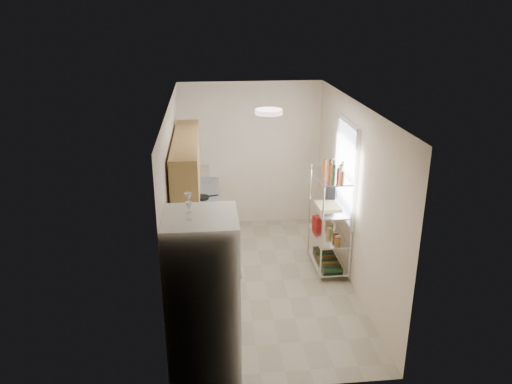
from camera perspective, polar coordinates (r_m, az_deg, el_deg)
The scene contains 16 objects.
room at distance 6.89m, azimuth 1.06°, elevation -0.76°, with size 2.52×4.42×2.62m.
counter_run at distance 7.59m, azimuth -6.32°, elevation -5.79°, with size 0.63×3.51×0.90m.
upper_cabinets at distance 6.78m, azimuth -7.92°, elevation 3.25°, with size 0.33×2.20×0.72m, color #A68047.
range_hood at distance 7.66m, azimuth -7.18°, elevation 2.02°, with size 0.50×0.60×0.12m, color #B7BABC.
window at distance 7.36m, azimuth 10.27°, elevation 2.39°, with size 0.06×1.00×1.46m, color white.
bakers_rack at distance 7.41m, azimuth 8.53°, elevation -1.03°, with size 0.45×0.90×1.73m.
ceiling_dome at distance 6.24m, azimuth 1.47°, elevation 9.17°, with size 0.34×0.34×0.06m, color white.
refrigerator at distance 5.42m, azimuth -6.05°, elevation -11.67°, with size 0.75×0.75×1.83m, color white.
wine_glass_a at distance 4.88m, azimuth -7.66°, elevation -2.18°, with size 0.07×0.07×0.19m, color silver, non-canonical shape.
wine_glass_b at distance 5.05m, azimuth -7.71°, elevation -1.25°, with size 0.08×0.08×0.21m, color silver, non-canonical shape.
rice_cooker at distance 7.41m, azimuth -7.18°, elevation -1.89°, with size 0.23×0.23×0.19m, color silver.
frying_pan_large at distance 7.68m, azimuth -7.17°, elevation -1.64°, with size 0.27×0.27×0.05m, color black.
frying_pan_small at distance 8.02m, azimuth -6.20°, elevation -0.63°, with size 0.22×0.22×0.05m, color black.
cutting_board at distance 7.45m, azimuth 8.23°, elevation -1.56°, with size 0.32×0.41×0.03m, color tan.
espresso_machine at distance 7.71m, azimuth 8.39°, elevation 0.15°, with size 0.15×0.23×0.27m, color black.
storage_bag at distance 7.86m, azimuth 7.01°, elevation -3.34°, with size 0.10×0.14×0.16m, color #A01713.
Camera 1 is at (-0.77, -6.38, 3.79)m, focal length 35.00 mm.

